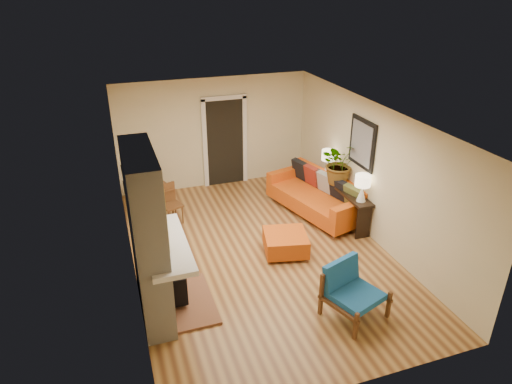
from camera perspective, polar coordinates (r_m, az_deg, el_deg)
The scene contains 10 objects.
room_shell at distance 10.43m, azimuth -1.20°, elevation 6.39°, with size 6.50×6.50×6.50m.
fireplace at distance 6.71m, azimuth -13.03°, elevation -5.90°, with size 1.09×1.68×2.60m.
sofa at distance 9.85m, azimuth 7.87°, elevation -0.39°, with size 1.54×2.45×0.90m.
ottoman at distance 8.44m, azimuth 3.71°, elevation -6.26°, with size 0.92×0.92×0.39m.
blue_chair at distance 7.09m, azimuth 11.68°, elevation -11.61°, with size 1.01×0.99×0.83m.
dining_table at distance 9.86m, azimuth -12.52°, elevation 0.21°, with size 1.00×1.58×0.83m.
console_table at distance 9.59m, azimuth 10.83°, elevation -0.17°, with size 0.34×1.85×0.72m.
lamp_near at distance 8.87m, azimuth 13.17°, elevation 0.87°, with size 0.30×0.30×0.54m.
lamp_far at distance 9.99m, azimuth 9.02°, elevation 4.09°, with size 0.30×0.30×0.54m.
houseplant at distance 9.52m, azimuth 10.42°, elevation 3.61°, with size 0.81×0.70×0.90m, color #1E5919.
Camera 1 is at (-2.38, -6.75, 4.67)m, focal length 32.00 mm.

